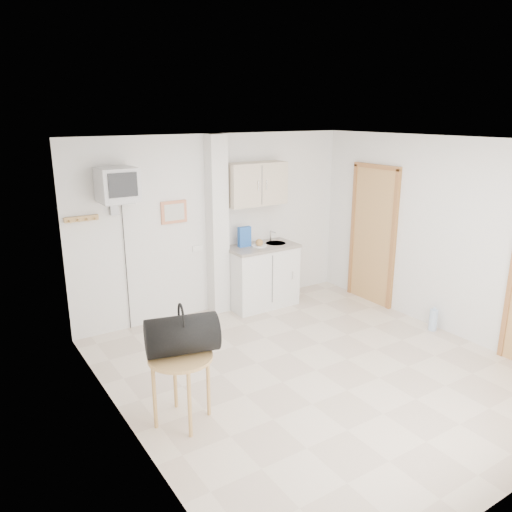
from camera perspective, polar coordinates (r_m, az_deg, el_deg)
ground at (r=5.75m, az=6.89°, el=-12.84°), size 4.50×4.50×0.00m
room_envelope at (r=5.41m, az=8.79°, el=2.72°), size 4.24×4.54×2.55m
kitchenette at (r=7.26m, az=0.47°, el=0.37°), size 1.03×0.58×2.10m
crt_television at (r=6.18m, az=-15.58°, el=7.74°), size 0.44×0.45×2.15m
round_table at (r=4.66m, az=-8.60°, el=-12.26°), size 0.59×0.59×0.67m
duffel_bag at (r=4.58m, az=-8.46°, el=-8.88°), size 0.71×0.50×0.48m
water_bottle at (r=7.01m, az=19.59°, el=-6.89°), size 0.11×0.11×0.32m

